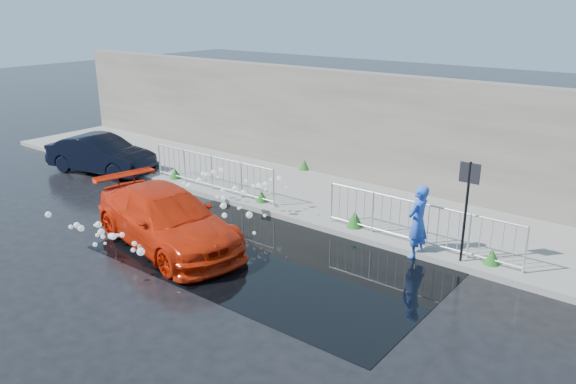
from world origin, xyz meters
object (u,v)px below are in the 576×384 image
(dark_car, at_px, (101,154))
(person, at_px, (418,222))
(red_car, at_px, (167,219))
(sign_post, at_px, (467,196))

(dark_car, xyz_separation_m, person, (11.89, 0.40, 0.23))
(red_car, bearing_deg, dark_car, 79.38)
(dark_car, height_order, person, person)
(sign_post, height_order, red_car, sign_post)
(dark_car, bearing_deg, red_car, -124.80)
(sign_post, distance_m, red_car, 7.09)
(person, bearing_deg, sign_post, 101.33)
(red_car, distance_m, person, 6.05)
(sign_post, distance_m, dark_car, 13.01)
(red_car, distance_m, dark_car, 7.29)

